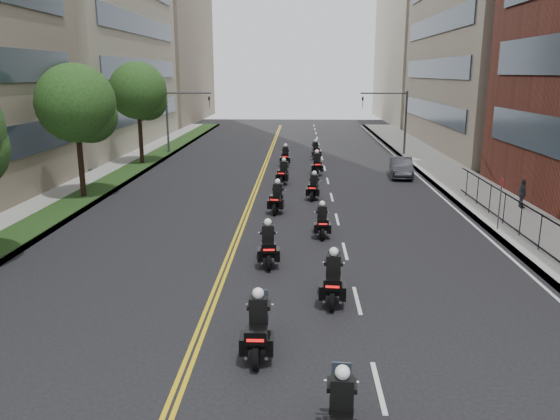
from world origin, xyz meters
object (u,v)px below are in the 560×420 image
Objects in this scene: motorcycle_2 at (258,329)px; pedestrian_c at (522,194)px; motorcycle_7 at (314,188)px; parked_sedan at (401,167)px; motorcycle_5 at (322,222)px; motorcycle_3 at (333,281)px; motorcycle_8 at (283,174)px; motorcycle_11 at (316,151)px; motorcycle_9 at (317,165)px; motorcycle_10 at (285,157)px; motorcycle_1 at (341,418)px; motorcycle_4 at (268,246)px; motorcycle_6 at (277,199)px.

pedestrian_c is at bearing 50.40° from motorcycle_2.
motorcycle_7 is 11.21m from pedestrian_c.
motorcycle_5 is at bearing -107.05° from parked_sedan.
motorcycle_3 is 1.03× the size of motorcycle_8.
motorcycle_5 is 0.95× the size of motorcycle_11.
motorcycle_10 is at bearing 120.69° from motorcycle_9.
motorcycle_3 is 0.99× the size of motorcycle_9.
motorcycle_9 is (0.39, 7.77, 0.06)m from motorcycle_7.
motorcycle_3 is 19.15m from motorcycle_8.
parked_sedan is at bearing 25.90° from motorcycle_8.
motorcycle_5 is 0.89× the size of motorcycle_9.
motorcycle_7 is 0.93× the size of motorcycle_10.
motorcycle_9 reaches higher than parked_sedan.
motorcycle_3 reaches higher than motorcycle_7.
motorcycle_1 is at bearing -90.96° from motorcycle_5.
motorcycle_5 is at bearing 95.14° from motorcycle_3.
motorcycle_3 reaches higher than motorcycle_11.
motorcycle_11 is at bearing 85.50° from motorcycle_2.
motorcycle_4 is 1.06× the size of motorcycle_11.
motorcycle_4 is at bearing -120.45° from motorcycle_5.
motorcycle_4 is at bearing -108.66° from parked_sedan.
parked_sedan is (8.28, 10.25, -0.02)m from motorcycle_6.
motorcycle_5 is at bearing 115.66° from pedestrian_c.
motorcycle_4 is (-2.03, 10.54, 0.02)m from motorcycle_1.
motorcycle_3 is at bearing -81.09° from motorcycle_7.
motorcycle_8 is at bearing 121.30° from motorcycle_7.
motorcycle_5 is 0.52× the size of parked_sedan.
motorcycle_9 reaches higher than motorcycle_1.
motorcycle_1 is 33.27m from motorcycle_10.
motorcycle_2 reaches higher than pedestrian_c.
motorcycle_2 reaches higher than motorcycle_4.
motorcycle_9 is at bearing 63.59° from motorcycle_8.
motorcycle_5 is 0.98× the size of motorcycle_7.
motorcycle_3 is (0.24, 7.10, 0.02)m from motorcycle_1.
motorcycle_5 is at bearing -80.64° from motorcycle_7.
motorcycle_4 is 1.01× the size of motorcycle_6.
motorcycle_9 reaches higher than motorcycle_5.
motorcycle_5 is 19.01m from motorcycle_10.
motorcycle_5 is (2.05, 10.69, -0.07)m from motorcycle_2.
motorcycle_8 is at bearing -155.98° from parked_sedan.
pedestrian_c is at bearing 63.86° from motorcycle_1.
pedestrian_c is (10.44, -17.54, 0.26)m from motorcycle_11.
motorcycle_8 is 8.62m from parked_sedan.
parked_sedan is (6.09, 14.51, 0.05)m from motorcycle_5.
motorcycle_7 is (2.00, 11.21, -0.05)m from motorcycle_4.
motorcycle_5 is 11.86m from pedestrian_c.
motorcycle_10 is 9.34m from parked_sedan.
motorcycle_6 reaches higher than motorcycle_1.
motorcycle_2 reaches higher than motorcycle_8.
motorcycle_5 is 0.91× the size of motorcycle_6.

